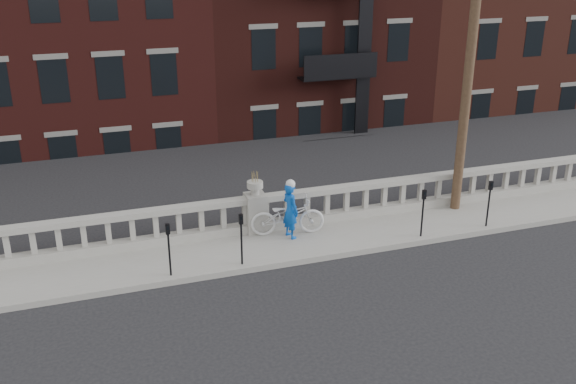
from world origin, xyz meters
name	(u,v)px	position (x,y,z in m)	size (l,w,h in m)	color
ground	(305,306)	(0.00, 0.00, 0.00)	(120.00, 120.00, 0.00)	black
sidewalk	(266,247)	(0.00, 3.00, 0.07)	(32.00, 2.20, 0.15)	gray
balustrade	(256,215)	(0.00, 3.95, 0.64)	(28.00, 0.34, 1.03)	gray
planter_pedestal	(255,208)	(0.00, 3.95, 0.83)	(0.55, 0.55, 1.76)	gray
lower_level	(165,44)	(0.56, 23.04, 2.63)	(80.00, 44.00, 20.80)	#605E59
utility_pole	(472,38)	(6.20, 3.60, 5.24)	(1.60, 0.28, 10.00)	#422D1E
parking_meter_a	(169,244)	(-2.67, 2.15, 1.00)	(0.10, 0.09, 1.36)	black
parking_meter_b	(241,233)	(-0.88, 2.15, 1.00)	(0.10, 0.09, 1.36)	black
parking_meter_c	(423,208)	(4.20, 2.15, 1.00)	(0.10, 0.09, 1.36)	black
parking_meter_d	(489,198)	(6.30, 2.15, 1.00)	(0.10, 0.09, 1.36)	black
bicycle	(287,216)	(0.78, 3.49, 0.69)	(0.71, 2.04, 1.07)	silver
cyclist	(290,211)	(0.79, 3.27, 0.93)	(0.57, 0.37, 1.56)	#0B4AB1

